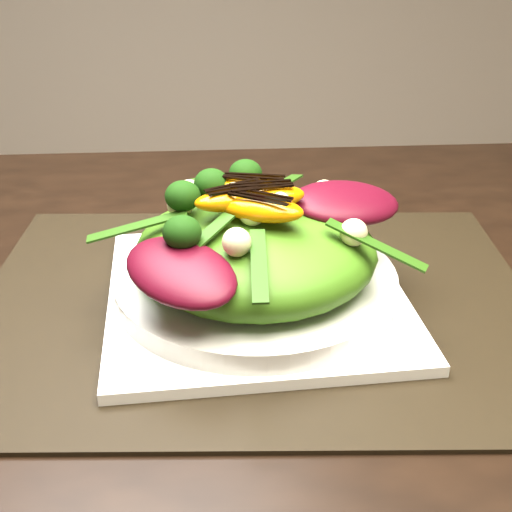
{
  "coord_description": "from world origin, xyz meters",
  "views": [
    {
      "loc": [
        0.21,
        -0.43,
        1.05
      ],
      "look_at": [
        0.24,
        0.06,
        0.79
      ],
      "focal_mm": 48.0,
      "sensor_mm": 36.0,
      "label": 1
    }
  ],
  "objects": [
    {
      "name": "lettuce_mound",
      "position": [
        0.24,
        0.06,
        0.8
      ],
      "size": [
        0.21,
        0.21,
        0.07
      ],
      "primitive_type": "ellipsoid",
      "rotation": [
        0.0,
        0.0,
        0.07
      ],
      "color": "#416F14",
      "rests_on": "salad_bowl"
    },
    {
      "name": "broccoli_floret",
      "position": [
        0.19,
        0.09,
        0.85
      ],
      "size": [
        0.05,
        0.05,
        0.04
      ],
      "primitive_type": "sphere",
      "rotation": [
        0.0,
        0.0,
        -0.35
      ],
      "color": "black",
      "rests_on": "lettuce_mound"
    },
    {
      "name": "balsamic_drizzle",
      "position": [
        0.24,
        0.09,
        0.85
      ],
      "size": [
        0.04,
        0.01,
        0.0
      ],
      "primitive_type": "cube",
      "rotation": [
        0.0,
        0.0,
        0.1
      ],
      "color": "black",
      "rests_on": "orange_segment"
    },
    {
      "name": "placemat",
      "position": [
        0.24,
        0.06,
        0.75
      ],
      "size": [
        0.48,
        0.38,
        0.0
      ],
      "primitive_type": "cube",
      "rotation": [
        0.0,
        0.0,
        -0.06
      ],
      "color": "black",
      "rests_on": "dining_table"
    },
    {
      "name": "radicchio_leaf",
      "position": [
        0.32,
        0.08,
        0.83
      ],
      "size": [
        0.11,
        0.08,
        0.02
      ],
      "primitive_type": "ellipsoid",
      "rotation": [
        0.0,
        0.0,
        0.27
      ],
      "color": "#3D0612",
      "rests_on": "lettuce_mound"
    },
    {
      "name": "orange_segment",
      "position": [
        0.24,
        0.09,
        0.84
      ],
      "size": [
        0.07,
        0.03,
        0.02
      ],
      "primitive_type": "ellipsoid",
      "rotation": [
        0.0,
        0.0,
        0.1
      ],
      "color": "#C86603",
      "rests_on": "lettuce_mound"
    },
    {
      "name": "macadamia_nut",
      "position": [
        0.27,
        0.03,
        0.84
      ],
      "size": [
        0.03,
        0.03,
        0.02
      ],
      "primitive_type": "sphere",
      "rotation": [
        0.0,
        0.0,
        0.25
      ],
      "color": "beige",
      "rests_on": "lettuce_mound"
    },
    {
      "name": "plate_base",
      "position": [
        0.24,
        0.06,
        0.76
      ],
      "size": [
        0.25,
        0.25,
        0.01
      ],
      "primitive_type": "cube",
      "rotation": [
        0.0,
        0.0,
        0.06
      ],
      "color": "white",
      "rests_on": "placemat"
    },
    {
      "name": "salad_bowl",
      "position": [
        0.24,
        0.06,
        0.77
      ],
      "size": [
        0.26,
        0.26,
        0.02
      ],
      "primitive_type": "cylinder",
      "rotation": [
        0.0,
        0.0,
        0.17
      ],
      "color": "silver",
      "rests_on": "plate_base"
    }
  ]
}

